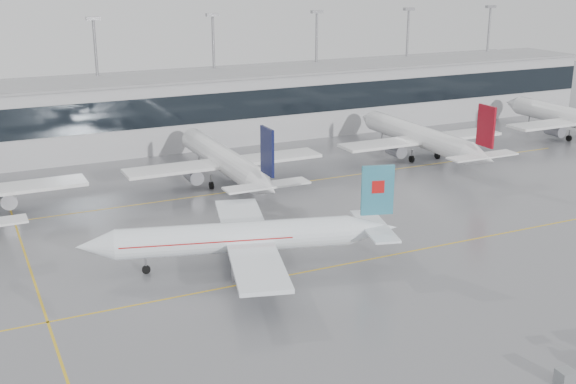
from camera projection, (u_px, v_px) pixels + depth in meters
name	position (u px, v px, depth m)	size (l,w,h in m)	color
ground	(336.00, 266.00, 78.04)	(320.00, 320.00, 0.00)	slate
taxi_line_main	(336.00, 266.00, 78.04)	(120.00, 0.25, 0.01)	gold
taxi_line_north	(234.00, 191.00, 103.88)	(120.00, 0.25, 0.01)	gold
taxi_line_cross	(28.00, 264.00, 78.67)	(0.25, 60.00, 0.01)	gold
terminal	(169.00, 112.00, 129.66)	(180.00, 15.00, 12.00)	#AAAAAE
terminal_glass	(181.00, 111.00, 122.70)	(180.00, 0.20, 5.00)	black
terminal_roof	(167.00, 77.00, 127.80)	(182.00, 16.00, 0.40)	gray
light_masts	(157.00, 66.00, 132.62)	(156.40, 1.00, 22.60)	gray
air_canada_jet	(247.00, 237.00, 76.93)	(34.08, 27.28, 10.64)	white
parked_jet_c	(225.00, 160.00, 105.95)	(29.64, 36.96, 11.72)	white
parked_jet_d	(421.00, 137.00, 120.29)	(29.64, 36.96, 11.72)	white
parked_jet_e	(576.00, 119.00, 134.63)	(29.64, 36.96, 11.72)	white
gse_unit	(565.00, 378.00, 55.68)	(1.31, 1.21, 1.31)	slate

